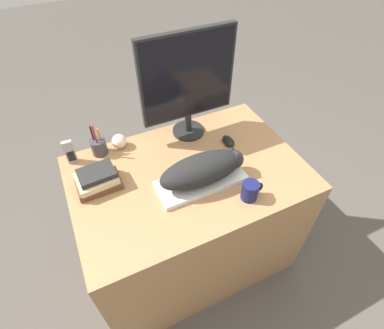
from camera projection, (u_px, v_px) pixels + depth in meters
name	position (u px, v px, depth m)	size (l,w,h in m)	color
ground_plane	(216.00, 304.00, 1.77)	(12.00, 12.00, 0.00)	#4C4742
desk	(189.00, 218.00, 1.73)	(1.13, 0.75, 0.78)	#9E7047
keyboard	(201.00, 181.00, 1.40)	(0.42, 0.17, 0.02)	silver
cat	(204.00, 169.00, 1.34)	(0.41, 0.16, 0.13)	black
monitor	(188.00, 81.00, 1.44)	(0.48, 0.17, 0.56)	black
computer_mouse	(228.00, 141.00, 1.59)	(0.05, 0.09, 0.03)	black
coffee_mug	(250.00, 191.00, 1.31)	(0.11, 0.07, 0.09)	#141947
pen_cup	(99.00, 146.00, 1.51)	(0.08, 0.08, 0.19)	#38383D
baseball	(119.00, 141.00, 1.55)	(0.08, 0.08, 0.08)	beige
phone	(70.00, 152.00, 1.46)	(0.05, 0.02, 0.13)	#99999E
book_stack	(98.00, 180.00, 1.36)	(0.20, 0.15, 0.09)	brown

